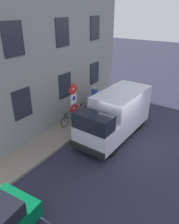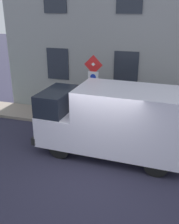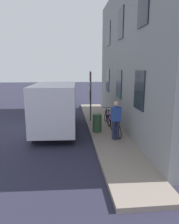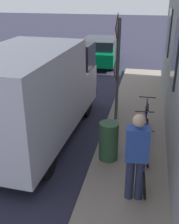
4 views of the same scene
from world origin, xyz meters
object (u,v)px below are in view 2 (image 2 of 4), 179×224
object	(u,v)px
bicycle_purple	(137,114)
litter_bin	(144,120)
delivery_van	(115,120)
bicycle_black	(115,111)
pedestrian	(176,107)
sign_post_stacked	(93,84)
bicycle_orange	(160,116)

from	to	relation	value
bicycle_purple	litter_bin	world-z (taller)	litter_bin
bicycle_purple	litter_bin	size ratio (longest dim) A/B	1.91
delivery_van	bicycle_black	distance (m)	3.02
delivery_van	pedestrian	distance (m)	3.42
sign_post_stacked	bicycle_black	distance (m)	1.94
bicycle_orange	litter_bin	distance (m)	1.01
bicycle_black	bicycle_orange	bearing A→B (deg)	179.07
bicycle_black	pedestrian	world-z (taller)	pedestrian
bicycle_purple	bicycle_black	xyz separation A→B (m)	(0.00, 1.02, 0.00)
bicycle_orange	delivery_van	bearing A→B (deg)	57.97
delivery_van	bicycle_orange	bearing A→B (deg)	-114.87
sign_post_stacked	bicycle_black	world-z (taller)	sign_post_stacked
litter_bin	pedestrian	bearing A→B (deg)	-61.50
bicycle_purple	bicycle_black	world-z (taller)	same
pedestrian	delivery_van	bearing A→B (deg)	-132.75
delivery_van	bicycle_black	xyz separation A→B (m)	(2.85, 0.59, -0.82)
bicycle_orange	bicycle_purple	world-z (taller)	same
delivery_van	litter_bin	xyz separation A→B (m)	(2.05, -0.83, -0.74)
sign_post_stacked	litter_bin	xyz separation A→B (m)	(0.15, -2.19, -1.44)
delivery_van	pedestrian	bearing A→B (deg)	-125.05
delivery_van	litter_bin	bearing A→B (deg)	-109.95
bicycle_black	sign_post_stacked	bearing A→B (deg)	49.71
bicycle_orange	sign_post_stacked	bearing A→B (deg)	13.45
bicycle_orange	bicycle_black	world-z (taller)	same
sign_post_stacked	litter_bin	size ratio (longest dim) A/B	3.28
delivery_van	pedestrian	xyz separation A→B (m)	(2.72, -2.06, -0.26)
bicycle_purple	bicycle_black	distance (m)	1.02
sign_post_stacked	bicycle_purple	xyz separation A→B (m)	(0.94, -1.79, -1.52)
sign_post_stacked	bicycle_purple	bearing A→B (deg)	-62.29
pedestrian	litter_bin	size ratio (longest dim) A/B	1.91
sign_post_stacked	bicycle_orange	xyz separation A→B (m)	(0.94, -2.81, -1.52)
sign_post_stacked	bicycle_orange	bearing A→B (deg)	-71.49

